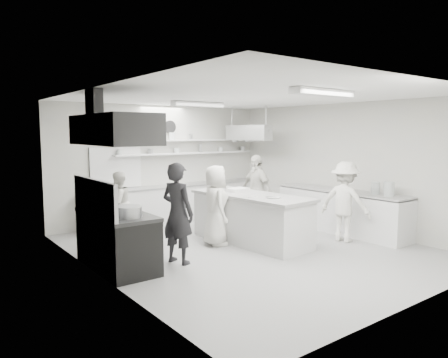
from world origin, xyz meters
TOP-DOWN VIEW (x-y plane):
  - floor at (0.00, 0.00)m, footprint 6.00×7.00m
  - ceiling at (0.00, 0.00)m, footprint 6.00×7.00m
  - wall_back at (0.00, 3.50)m, footprint 6.00×0.04m
  - wall_front at (0.00, -3.50)m, footprint 6.00×0.04m
  - wall_left at (-3.00, 0.00)m, footprint 0.04×7.00m
  - wall_right at (3.00, 0.00)m, footprint 0.04×7.00m
  - stove at (-2.60, 0.40)m, footprint 0.80×1.80m
  - exhaust_hood at (-2.60, 0.40)m, footprint 0.85×2.00m
  - back_counter at (0.30, 3.20)m, footprint 5.00×0.60m
  - shelf_lower at (0.70, 3.37)m, footprint 4.20×0.26m
  - shelf_upper at (0.70, 3.37)m, footprint 4.20×0.26m
  - pass_through_window at (-1.30, 3.48)m, footprint 1.30×0.04m
  - wall_clock at (0.20, 3.46)m, footprint 0.32×0.05m
  - right_counter at (2.65, -0.20)m, footprint 0.74×3.30m
  - pot_rack at (2.00, 2.40)m, footprint 0.30×1.60m
  - light_fixture_front at (0.00, -1.80)m, footprint 1.30×0.25m
  - light_fixture_rear at (0.00, 1.80)m, footprint 1.30×0.25m
  - prep_island at (0.34, 0.32)m, footprint 1.18×2.71m
  - stove_pot at (-2.60, -0.08)m, footprint 0.44×0.44m
  - cook_stove at (-1.63, 0.01)m, footprint 0.61×0.76m
  - cook_back at (-1.62, 2.63)m, footprint 0.85×0.76m
  - cook_island_left at (-0.38, 0.60)m, footprint 0.75×0.92m
  - cook_island_right at (1.55, 1.54)m, footprint 0.47×1.05m
  - cook_right at (1.97, -0.82)m, footprint 0.87×1.21m
  - bowl_island_a at (0.35, -0.33)m, footprint 0.29×0.29m
  - bowl_island_b at (0.06, -0.03)m, footprint 0.20×0.20m
  - bowl_right at (2.65, -0.29)m, footprint 0.27×0.27m

SIDE VIEW (x-z plane):
  - floor at x=0.00m, z-range -0.02..0.00m
  - stove at x=-2.60m, z-range 0.00..0.90m
  - back_counter at x=0.30m, z-range 0.00..0.92m
  - right_counter at x=2.65m, z-range 0.00..0.94m
  - prep_island at x=0.34m, z-range 0.00..0.97m
  - cook_back at x=-1.62m, z-range 0.00..1.44m
  - cook_island_left at x=-0.38m, z-range 0.00..1.64m
  - cook_right at x=1.97m, z-range 0.00..1.70m
  - cook_island_right at x=1.55m, z-range 0.00..1.75m
  - cook_stove at x=-1.63m, z-range 0.00..1.79m
  - bowl_right at x=2.65m, z-range 0.94..1.00m
  - bowl_island_b at x=0.06m, z-range 0.97..1.03m
  - bowl_island_a at x=0.35m, z-range 0.97..1.04m
  - stove_pot at x=-2.60m, z-range 0.91..1.14m
  - pass_through_window at x=-1.30m, z-range 0.95..1.95m
  - wall_back at x=0.00m, z-range 0.00..3.00m
  - wall_front at x=0.00m, z-range 0.00..3.00m
  - wall_left at x=-3.00m, z-range 0.00..3.00m
  - wall_right at x=3.00m, z-range 0.00..3.00m
  - shelf_lower at x=0.70m, z-range 1.73..1.77m
  - shelf_upper at x=0.70m, z-range 2.08..2.12m
  - pot_rack at x=2.00m, z-range 2.10..2.50m
  - exhaust_hood at x=-2.60m, z-range 2.10..2.60m
  - wall_clock at x=0.20m, z-range 2.29..2.61m
  - light_fixture_front at x=0.00m, z-range 2.89..2.99m
  - light_fixture_rear at x=0.00m, z-range 2.89..2.99m
  - ceiling at x=0.00m, z-range 3.00..3.02m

